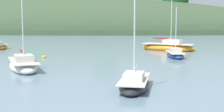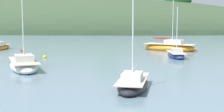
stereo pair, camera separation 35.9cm
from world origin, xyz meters
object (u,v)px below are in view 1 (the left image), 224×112
object	(u,v)px
sailboat_orange_cutter	(134,84)
sailboat_cream_ketch	(169,47)
mooring_buoy_inner	(44,57)
sailboat_black_sloop	(23,65)
sailboat_blue_center	(175,54)

from	to	relation	value
sailboat_orange_cutter	sailboat_cream_ketch	size ratio (longest dim) A/B	0.64
mooring_buoy_inner	sailboat_black_sloop	bearing A→B (deg)	-86.32
sailboat_black_sloop	sailboat_blue_center	bearing A→B (deg)	35.30
sailboat_cream_ketch	mooring_buoy_inner	bearing A→B (deg)	-146.15
sailboat_cream_ketch	mooring_buoy_inner	size ratio (longest dim) A/B	19.13
sailboat_orange_cutter	sailboat_black_sloop	bearing A→B (deg)	143.89
sailboat_black_sloop	mooring_buoy_inner	size ratio (longest dim) A/B	17.60
sailboat_orange_cutter	sailboat_cream_ketch	distance (m)	26.66
sailboat_blue_center	sailboat_orange_cutter	bearing A→B (deg)	-104.76
sailboat_blue_center	sailboat_black_sloop	bearing A→B (deg)	-144.70
sailboat_black_sloop	mooring_buoy_inner	bearing A→B (deg)	93.68
sailboat_black_sloop	mooring_buoy_inner	world-z (taller)	sailboat_black_sloop
sailboat_blue_center	sailboat_cream_ketch	size ratio (longest dim) A/B	0.59
sailboat_blue_center	sailboat_cream_ketch	xyz separation A→B (m)	(0.03, 8.40, 0.13)
sailboat_orange_cutter	sailboat_cream_ketch	bearing A→B (deg)	79.78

